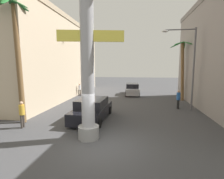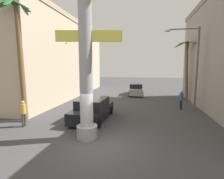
{
  "view_description": "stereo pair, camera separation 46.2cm",
  "coord_description": "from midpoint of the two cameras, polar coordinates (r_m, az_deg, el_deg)",
  "views": [
    {
      "loc": [
        1.64,
        -7.94,
        3.91
      ],
      "look_at": [
        0.0,
        3.43,
        2.38
      ],
      "focal_mm": 28.0,
      "sensor_mm": 36.0,
      "label": 1
    },
    {
      "loc": [
        2.1,
        -7.86,
        3.91
      ],
      "look_at": [
        0.0,
        3.43,
        2.38
      ],
      "focal_mm": 28.0,
      "sensor_mm": 36.0,
      "label": 2
    }
  ],
  "objects": [
    {
      "name": "ground_plane",
      "position": [
        18.42,
        4.47,
        -4.69
      ],
      "size": [
        89.55,
        89.55,
        0.0
      ],
      "primitive_type": "plane",
      "color": "#424244"
    },
    {
      "name": "neon_sign_pole",
      "position": [
        9.36,
        -7.24,
        17.07
      ],
      "size": [
        3.75,
        1.13,
        11.01
      ],
      "color": "#9E9EA3",
      "rests_on": "ground"
    },
    {
      "name": "building_left",
      "position": [
        24.95,
        -19.17,
        9.32
      ],
      "size": [
        8.34,
        21.63,
        9.67
      ],
      "color": "#C6B293",
      "rests_on": "ground"
    },
    {
      "name": "pedestrian_mid_right",
      "position": [
        17.12,
        22.41,
        -2.74
      ],
      "size": [
        0.39,
        0.39,
        1.73
      ],
      "color": "black",
      "rests_on": "ground"
    },
    {
      "name": "street_lamp",
      "position": [
        16.77,
        25.28,
        8.55
      ],
      "size": [
        2.92,
        0.28,
        7.2
      ],
      "color": "#59595E",
      "rests_on": "ground"
    },
    {
      "name": "car_lead",
      "position": [
        13.07,
        -5.29,
        -6.49
      ],
      "size": [
        2.34,
        4.87,
        1.56
      ],
      "color": "black",
      "rests_on": "ground"
    },
    {
      "name": "palm_tree_mid_right",
      "position": [
        21.31,
        23.86,
        7.78
      ],
      "size": [
        2.96,
        2.95,
        6.71
      ],
      "color": "brown",
      "rests_on": "ground"
    },
    {
      "name": "palm_tree_mid_left",
      "position": [
        20.66,
        -15.38,
        10.53
      ],
      "size": [
        3.22,
        3.28,
        7.78
      ],
      "color": "brown",
      "rests_on": "ground"
    },
    {
      "name": "pedestrian_curb_left",
      "position": [
        12.65,
        -26.04,
        -6.48
      ],
      "size": [
        0.35,
        0.35,
        1.72
      ],
      "color": "#3F3833",
      "rests_on": "ground"
    },
    {
      "name": "pedestrian_far_left",
      "position": [
        23.73,
        -8.82,
        0.3
      ],
      "size": [
        0.44,
        0.44,
        1.61
      ],
      "color": "#3F3833",
      "rests_on": "ground"
    },
    {
      "name": "palm_tree_near_left",
      "position": [
        13.82,
        -27.26,
        11.5
      ],
      "size": [
        2.74,
        2.68,
        8.28
      ],
      "color": "brown",
      "rests_on": "ground"
    },
    {
      "name": "car_far",
      "position": [
        24.37,
        8.36,
        0.02
      ],
      "size": [
        2.09,
        4.75,
        1.56
      ],
      "color": "black",
      "rests_on": "ground"
    }
  ]
}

